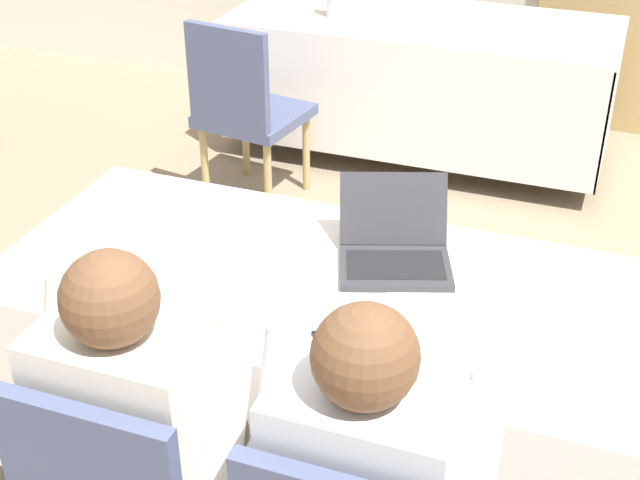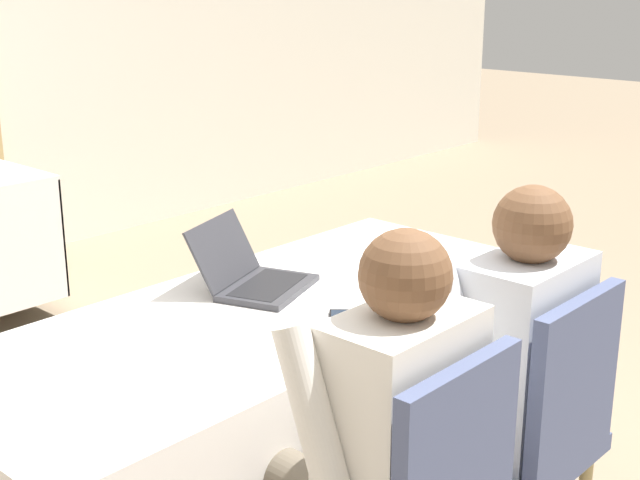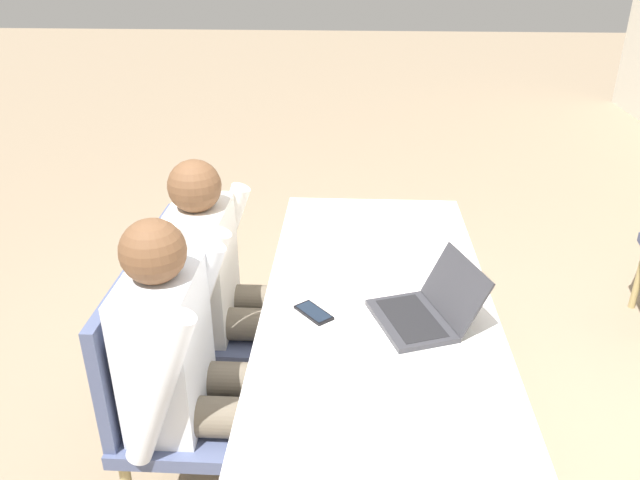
{
  "view_description": "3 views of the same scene",
  "coord_description": "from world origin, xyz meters",
  "px_view_note": "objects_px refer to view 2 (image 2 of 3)",
  "views": [
    {
      "loc": [
        0.62,
        -1.89,
        2.04
      ],
      "look_at": [
        0.0,
        -0.21,
        0.97
      ],
      "focal_mm": 50.0,
      "sensor_mm": 36.0,
      "label": 1
    },
    {
      "loc": [
        -1.68,
        -1.73,
        1.66
      ],
      "look_at": [
        0.0,
        -0.21,
        0.97
      ],
      "focal_mm": 50.0,
      "sensor_mm": 36.0,
      "label": 2
    },
    {
      "loc": [
        1.86,
        -0.11,
        1.9
      ],
      "look_at": [
        0.0,
        -0.21,
        0.97
      ],
      "focal_mm": 35.0,
      "sensor_mm": 36.0,
      "label": 3
    }
  ],
  "objects_px": {
    "laptop": "(255,277)",
    "person_white_shirt": "(497,363)",
    "chair_near_right": "(527,429)",
    "person_checkered_shirt": "(373,436)",
    "cell_phone": "(341,320)"
  },
  "relations": [
    {
      "from": "laptop",
      "to": "person_white_shirt",
      "type": "relative_size",
      "value": 0.34
    },
    {
      "from": "chair_near_right",
      "to": "person_checkered_shirt",
      "type": "relative_size",
      "value": 0.77
    },
    {
      "from": "cell_phone",
      "to": "person_checkered_shirt",
      "type": "distance_m",
      "value": 0.51
    },
    {
      "from": "person_white_shirt",
      "to": "laptop",
      "type": "bearing_deg",
      "value": -77.15
    },
    {
      "from": "person_white_shirt",
      "to": "chair_near_right",
      "type": "bearing_deg",
      "value": 90.0
    },
    {
      "from": "laptop",
      "to": "chair_near_right",
      "type": "xyz_separation_m",
      "value": [
        0.17,
        -0.86,
        -0.27
      ]
    },
    {
      "from": "cell_phone",
      "to": "chair_near_right",
      "type": "xyz_separation_m",
      "value": [
        0.19,
        -0.49,
        -0.24
      ]
    },
    {
      "from": "cell_phone",
      "to": "chair_near_right",
      "type": "height_order",
      "value": "chair_near_right"
    },
    {
      "from": "chair_near_right",
      "to": "person_white_shirt",
      "type": "relative_size",
      "value": 0.77
    },
    {
      "from": "laptop",
      "to": "person_checkered_shirt",
      "type": "xyz_separation_m",
      "value": [
        -0.35,
        -0.76,
        -0.11
      ]
    },
    {
      "from": "chair_near_right",
      "to": "laptop",
      "type": "bearing_deg",
      "value": -78.65
    },
    {
      "from": "laptop",
      "to": "chair_near_right",
      "type": "distance_m",
      "value": 0.92
    },
    {
      "from": "laptop",
      "to": "person_checkered_shirt",
      "type": "distance_m",
      "value": 0.84
    },
    {
      "from": "chair_near_right",
      "to": "person_white_shirt",
      "type": "xyz_separation_m",
      "value": [
        0.0,
        0.1,
        0.16
      ]
    },
    {
      "from": "cell_phone",
      "to": "person_checkered_shirt",
      "type": "height_order",
      "value": "person_checkered_shirt"
    }
  ]
}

